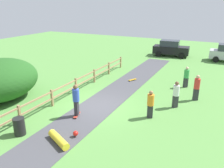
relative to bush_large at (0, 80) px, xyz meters
name	(u,v)px	position (x,y,z in m)	size (l,w,h in m)	color
ground_plane	(98,106)	(6.39, 1.92, -1.37)	(60.00, 60.00, 0.00)	#568E42
asphalt_path	(98,106)	(6.39, 1.92, -1.36)	(2.40, 28.00, 0.02)	#47474C
wooden_fence	(65,90)	(3.79, 1.92, -0.70)	(0.12, 18.12, 1.10)	#997A51
bush_large	(0,80)	(0.00, 0.00, 0.00)	(4.39, 5.26, 2.74)	#23561E
trash_bin	(19,126)	(4.59, -2.70, -0.92)	(0.56, 0.56, 0.90)	black
skater_riding	(76,99)	(5.99, 0.17, -0.28)	(0.47, 0.82, 1.91)	#B23326
skater_fallen	(60,139)	(6.83, -2.39, -1.17)	(1.54, 1.43, 0.36)	yellow
skateboard_loose	(133,80)	(6.45, 7.56, -1.28)	(0.53, 0.81, 0.08)	#BF8C19
bystander_red	(197,87)	(11.73, 5.69, -0.40)	(0.52, 0.52, 1.75)	#2D2D33
bystander_orange	(151,103)	(9.77, 1.93, -0.47)	(0.46, 0.46, 1.63)	#2D2D33
bystander_green	(186,76)	(10.68, 7.94, -0.47)	(0.54, 0.54, 1.64)	#2D2D33
bystander_white	(176,93)	(10.76, 3.92, -0.43)	(0.54, 0.54, 1.71)	#2D2D33
parked_car_black	(171,48)	(7.02, 18.44, -0.41)	(4.34, 2.29, 1.92)	black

